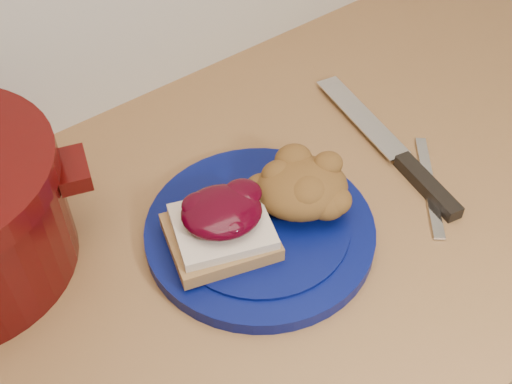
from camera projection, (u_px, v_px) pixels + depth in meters
plate at (260, 231)px, 0.73m from camera, size 0.34×0.34×0.02m
sandwich at (221, 225)px, 0.69m from camera, size 0.14×0.13×0.06m
stuffing_mound at (302, 188)px, 0.72m from camera, size 0.13×0.13×0.05m
chef_knife at (408, 165)px, 0.81m from camera, size 0.08×0.29×0.02m
butter_knife at (429, 185)px, 0.79m from camera, size 0.12×0.14×0.00m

